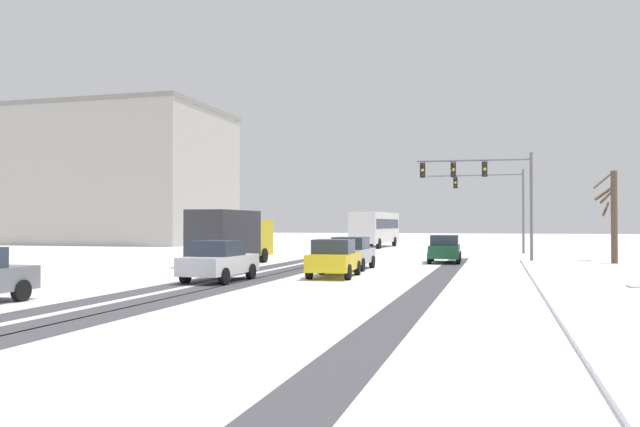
% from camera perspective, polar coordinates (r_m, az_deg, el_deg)
% --- Properties ---
extents(wheel_track_left_lane, '(1.17, 39.50, 0.01)m').
position_cam_1_polar(wheel_track_left_lane, '(23.89, 9.76, -6.38)').
color(wheel_track_left_lane, '#4C4C51').
rests_on(wheel_track_left_lane, ground).
extents(wheel_track_right_lane, '(1.13, 39.50, 0.01)m').
position_cam_1_polar(wheel_track_right_lane, '(25.50, -5.80, -6.05)').
color(wheel_track_right_lane, '#4C4C51').
rests_on(wheel_track_right_lane, ground).
extents(wheel_track_center, '(0.94, 39.50, 0.01)m').
position_cam_1_polar(wheel_track_center, '(25.85, -7.76, -5.97)').
color(wheel_track_center, '#4C4C51').
rests_on(wheel_track_center, ground).
extents(wheel_track_oncoming, '(1.09, 39.50, 0.01)m').
position_cam_1_polar(wheel_track_oncoming, '(26.45, -10.62, -5.85)').
color(wheel_track_oncoming, '#4C4C51').
rests_on(wheel_track_oncoming, ground).
extents(sidewalk_kerb_right, '(4.00, 39.50, 0.12)m').
position_cam_1_polar(sidewalk_kerb_right, '(22.24, 24.29, -6.58)').
color(sidewalk_kerb_right, white).
rests_on(sidewalk_kerb_right, ground).
extents(traffic_signal_far_right, '(7.41, 0.38, 6.50)m').
position_cam_1_polar(traffic_signal_far_right, '(51.68, 15.32, 1.57)').
color(traffic_signal_far_right, slate).
rests_on(traffic_signal_far_right, ground).
extents(traffic_signal_near_right, '(6.76, 0.72, 6.50)m').
position_cam_1_polar(traffic_signal_near_right, '(39.53, 14.43, 2.77)').
color(traffic_signal_near_right, slate).
rests_on(traffic_signal_near_right, ground).
extents(car_dark_green_lead, '(1.94, 4.16, 1.62)m').
position_cam_1_polar(car_dark_green_lead, '(38.20, 11.05, -3.11)').
color(car_dark_green_lead, '#194C2D').
rests_on(car_dark_green_lead, ground).
extents(car_silver_second, '(1.85, 4.11, 1.62)m').
position_cam_1_polar(car_silver_second, '(32.14, 2.80, -3.54)').
color(car_silver_second, '#B7BABF').
rests_on(car_silver_second, ground).
extents(car_yellow_cab_third, '(2.02, 4.19, 1.62)m').
position_cam_1_polar(car_yellow_cab_third, '(27.40, 1.27, -3.99)').
color(car_yellow_cab_third, yellow).
rests_on(car_yellow_cab_third, ground).
extents(car_white_fourth, '(1.92, 4.14, 1.62)m').
position_cam_1_polar(car_white_fourth, '(25.71, -8.99, -4.18)').
color(car_white_fourth, silver).
rests_on(car_white_fourth, ground).
extents(bus_oncoming, '(3.03, 11.10, 3.38)m').
position_cam_1_polar(bus_oncoming, '(62.56, 4.97, -1.19)').
color(bus_oncoming, silver).
rests_on(bus_oncoming, ground).
extents(box_truck_delivery, '(2.37, 7.43, 3.02)m').
position_cam_1_polar(box_truck_delivery, '(36.11, -7.91, -1.95)').
color(box_truck_delivery, yellow).
rests_on(box_truck_delivery, ground).
extents(bare_tree_sidewalk_far, '(1.45, 1.40, 5.39)m').
position_cam_1_polar(bare_tree_sidewalk_far, '(40.62, 24.65, -0.01)').
color(bare_tree_sidewalk_far, brown).
rests_on(bare_tree_sidewalk_far, ground).
extents(office_building_far_left_block, '(26.25, 17.32, 15.43)m').
position_cam_1_polar(office_building_far_left_block, '(78.69, -18.36, 3.08)').
color(office_building_far_left_block, '#B2ADA3').
rests_on(office_building_far_left_block, ground).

